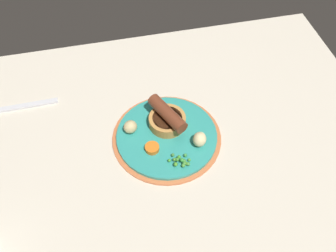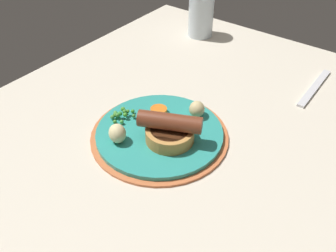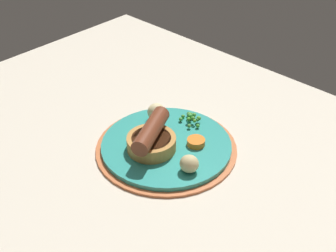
# 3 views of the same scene
# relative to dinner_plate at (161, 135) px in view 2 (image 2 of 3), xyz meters

# --- Properties ---
(dining_table) EXTENTS (1.10, 0.80, 0.03)m
(dining_table) POSITION_rel_dinner_plate_xyz_m (-0.00, -0.00, -0.02)
(dining_table) COLOR beige
(dining_table) RESTS_ON ground
(dinner_plate) EXTENTS (0.27, 0.27, 0.01)m
(dinner_plate) POSITION_rel_dinner_plate_xyz_m (0.00, 0.00, 0.00)
(dinner_plate) COLOR #CC6B3D
(dinner_plate) RESTS_ON dining_table
(sausage_pudding) EXTENTS (0.09, 0.12, 0.06)m
(sausage_pudding) POSITION_rel_dinner_plate_xyz_m (0.01, 0.03, 0.03)
(sausage_pudding) COLOR #BC8442
(sausage_pudding) RESTS_ON dinner_plate
(pea_pile) EXTENTS (0.05, 0.04, 0.02)m
(pea_pile) POSITION_rel_dinner_plate_xyz_m (0.01, -0.09, 0.02)
(pea_pile) COLOR #398234
(pea_pile) RESTS_ON dinner_plate
(potato_chunk_0) EXTENTS (0.05, 0.05, 0.04)m
(potato_chunk_0) POSITION_rel_dinner_plate_xyz_m (0.07, -0.05, 0.03)
(potato_chunk_0) COLOR beige
(potato_chunk_0) RESTS_ON dinner_plate
(potato_chunk_1) EXTENTS (0.04, 0.04, 0.03)m
(potato_chunk_1) POSITION_rel_dinner_plate_xyz_m (-0.08, 0.03, 0.02)
(potato_chunk_1) COLOR #CCB77F
(potato_chunk_1) RESTS_ON dinner_plate
(carrot_slice_0) EXTENTS (0.04, 0.04, 0.01)m
(carrot_slice_0) POSITION_rel_dinner_plate_xyz_m (-0.04, -0.04, 0.01)
(carrot_slice_0) COLOR orange
(carrot_slice_0) RESTS_ON dinner_plate
(fork) EXTENTS (0.18, 0.02, 0.01)m
(fork) POSITION_rel_dinner_plate_xyz_m (-0.35, 0.18, -0.00)
(fork) COLOR silver
(fork) RESTS_ON dining_table
(drinking_glass) EXTENTS (0.07, 0.07, 0.11)m
(drinking_glass) POSITION_rel_dinner_plate_xyz_m (-0.43, -0.19, 0.05)
(drinking_glass) COLOR silver
(drinking_glass) RESTS_ON dining_table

